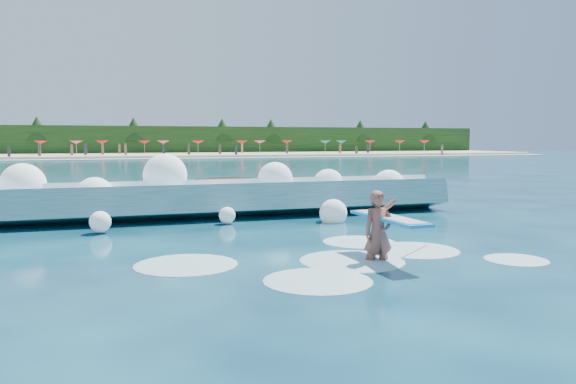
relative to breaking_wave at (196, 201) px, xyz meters
name	(u,v)px	position (x,y,z in m)	size (l,w,h in m)	color
ground	(256,250)	(0.40, -6.43, -0.56)	(200.00, 200.00, 0.00)	#061E37
beach	(122,155)	(0.40, 71.57, -0.36)	(140.00, 20.00, 0.40)	tan
wet_band	(126,159)	(0.40, 60.57, -0.52)	(140.00, 5.00, 0.08)	silver
treeline	(120,141)	(0.40, 81.57, 1.94)	(140.00, 4.00, 5.00)	black
breaking_wave	(196,201)	(0.00, 0.00, 0.00)	(18.52, 2.86, 1.60)	teal
rock_cluster	(148,201)	(-1.49, 1.57, -0.12)	(8.25, 3.37, 1.38)	black
surfer_with_board	(381,230)	(2.65, -8.58, 0.14)	(0.97, 3.02, 1.90)	brown
wave_spray	(191,187)	(-0.18, -0.05, 0.49)	(15.56, 4.41, 2.37)	white
surf_foam	(335,259)	(1.79, -8.07, -0.56)	(8.94, 5.49, 0.12)	silver
beach_umbrellas	(121,142)	(0.30, 73.29, 1.69)	(112.96, 6.53, 0.50)	red
beachgoers	(145,150)	(3.54, 68.48, 0.56)	(103.16, 13.75, 1.93)	#3F332D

